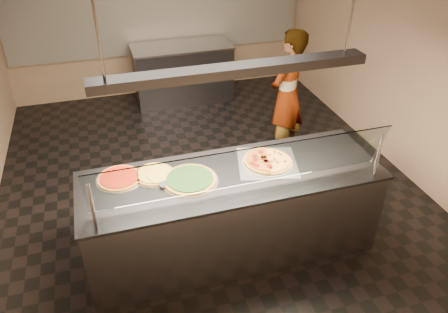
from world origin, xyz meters
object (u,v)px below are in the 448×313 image
object	(u,v)px
heat_lamp_housing	(234,70)
sneeze_guard	(245,168)
serving_counter	(232,213)
half_pizza_sausage	(278,159)
pizza_cheese	(155,174)
perforated_tray	(267,162)
worker	(287,95)
pizza_spatula	(157,180)
pizza_tomato	(119,178)
prep_table	(183,72)
half_pizza_pepperoni	(257,162)
pizza_spinach	(190,179)

from	to	relation	value
heat_lamp_housing	sneeze_guard	bearing A→B (deg)	-90.00
serving_counter	half_pizza_sausage	xyz separation A→B (m)	(0.49, 0.09, 0.49)
pizza_cheese	heat_lamp_housing	size ratio (longest dim) A/B	0.17
perforated_tray	half_pizza_sausage	bearing A→B (deg)	0.43
worker	pizza_spatula	bearing A→B (deg)	2.63
sneeze_guard	pizza_tomato	xyz separation A→B (m)	(-1.01, 0.57, -0.28)
serving_counter	heat_lamp_housing	distance (m)	1.48
sneeze_guard	worker	xyz separation A→B (m)	(1.26, 1.93, -0.36)
pizza_spatula	worker	bearing A→B (deg)	37.76
perforated_tray	prep_table	distance (m)	3.66
half_pizza_pepperoni	half_pizza_sausage	world-z (taller)	half_pizza_pepperoni
sneeze_guard	half_pizza_pepperoni	distance (m)	0.57
half_pizza_sausage	sneeze_guard	bearing A→B (deg)	-138.88
half_pizza_pepperoni	heat_lamp_housing	distance (m)	1.03
heat_lamp_housing	perforated_tray	bearing A→B (deg)	13.02
perforated_tray	prep_table	world-z (taller)	perforated_tray
perforated_tray	half_pizza_sausage	xyz separation A→B (m)	(0.11, 0.00, 0.02)
serving_counter	sneeze_guard	xyz separation A→B (m)	(-0.00, -0.34, 0.76)
half_pizza_sausage	pizza_cheese	xyz separation A→B (m)	(-1.18, 0.11, -0.01)
sneeze_guard	pizza_spinach	bearing A→B (deg)	137.47
pizza_cheese	prep_table	bearing A→B (deg)	73.94
sneeze_guard	perforated_tray	bearing A→B (deg)	48.47
pizza_spatula	half_pizza_sausage	bearing A→B (deg)	0.61
half_pizza_sausage	worker	bearing A→B (deg)	62.92
pizza_spatula	worker	world-z (taller)	worker
pizza_spatula	sneeze_guard	bearing A→B (deg)	-31.32
serving_counter	pizza_spinach	size ratio (longest dim) A/B	5.47
half_pizza_pepperoni	half_pizza_sausage	distance (m)	0.22
worker	serving_counter	bearing A→B (deg)	16.41
pizza_tomato	serving_counter	bearing A→B (deg)	-12.96
pizza_spinach	worker	bearing A→B (deg)	43.30
sneeze_guard	pizza_cheese	size ratio (longest dim) A/B	6.56
half_pizza_pepperoni	perforated_tray	bearing A→B (deg)	-0.02
serving_counter	pizza_tomato	world-z (taller)	pizza_tomato
serving_counter	sneeze_guard	world-z (taller)	sneeze_guard
pizza_cheese	worker	world-z (taller)	worker
half_pizza_sausage	prep_table	bearing A→B (deg)	92.71
serving_counter	pizza_cheese	bearing A→B (deg)	163.92
worker	half_pizza_sausage	bearing A→B (deg)	27.80
pizza_cheese	pizza_tomato	xyz separation A→B (m)	(-0.32, 0.03, 0.00)
sneeze_guard	heat_lamp_housing	bearing A→B (deg)	90.00
serving_counter	heat_lamp_housing	bearing A→B (deg)	180.00
sneeze_guard	worker	distance (m)	2.33
prep_table	worker	size ratio (longest dim) A/B	0.95
pizza_spinach	worker	world-z (taller)	worker
half_pizza_sausage	pizza_tomato	xyz separation A→B (m)	(-1.50, 0.14, -0.01)
half_pizza_sausage	pizza_spinach	distance (m)	0.90
half_pizza_pepperoni	half_pizza_sausage	bearing A→B (deg)	0.21
half_pizza_sausage	prep_table	world-z (taller)	half_pizza_sausage
serving_counter	pizza_tomato	distance (m)	1.14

